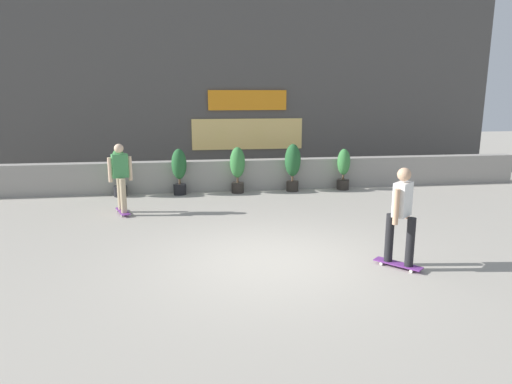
{
  "coord_description": "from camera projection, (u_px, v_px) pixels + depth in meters",
  "views": [
    {
      "loc": [
        -1.3,
        -7.41,
        2.87
      ],
      "look_at": [
        0.0,
        1.5,
        0.9
      ],
      "focal_mm": 31.99,
      "sensor_mm": 36.0,
      "label": 1
    }
  ],
  "objects": [
    {
      "name": "potted_plant_1",
      "position": [
        179.0,
        169.0,
        12.94
      ],
      "size": [
        0.43,
        0.43,
        1.32
      ],
      "color": "black",
      "rests_on": "ground"
    },
    {
      "name": "potted_plant_0",
      "position": [
        119.0,
        170.0,
        12.7
      ],
      "size": [
        0.44,
        0.44,
        1.35
      ],
      "color": "black",
      "rests_on": "ground"
    },
    {
      "name": "potted_plant_4",
      "position": [
        344.0,
        168.0,
        13.64
      ],
      "size": [
        0.38,
        0.38,
        1.23
      ],
      "color": "#2D2823",
      "rests_on": "ground"
    },
    {
      "name": "potted_plant_2",
      "position": [
        237.0,
        167.0,
        13.17
      ],
      "size": [
        0.44,
        0.44,
        1.34
      ],
      "color": "#2D2823",
      "rests_on": "ground"
    },
    {
      "name": "planter_wall",
      "position": [
        234.0,
        175.0,
        13.67
      ],
      "size": [
        18.0,
        0.4,
        0.9
      ],
      "primitive_type": "cube",
      "color": "gray",
      "rests_on": "ground"
    },
    {
      "name": "ground_plane",
      "position": [
        268.0,
        260.0,
        7.96
      ],
      "size": [
        48.0,
        48.0,
        0.0
      ],
      "primitive_type": "plane",
      "color": "#A8A093"
    },
    {
      "name": "skater_by_wall_left",
      "position": [
        121.0,
        176.0,
        10.81
      ],
      "size": [
        0.53,
        0.82,
        1.7
      ],
      "color": "#72338C",
      "rests_on": "ground"
    },
    {
      "name": "building_backdrop",
      "position": [
        223.0,
        82.0,
        16.93
      ],
      "size": [
        20.0,
        2.08,
        6.5
      ],
      "color": "#4C4947",
      "rests_on": "ground"
    },
    {
      "name": "potted_plant_3",
      "position": [
        293.0,
        164.0,
        13.39
      ],
      "size": [
        0.47,
        0.47,
        1.4
      ],
      "color": "#2D2823",
      "rests_on": "ground"
    },
    {
      "name": "skater_far_right",
      "position": [
        402.0,
        213.0,
        7.44
      ],
      "size": [
        0.68,
        0.73,
        1.7
      ],
      "color": "#72338C",
      "rests_on": "ground"
    }
  ]
}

